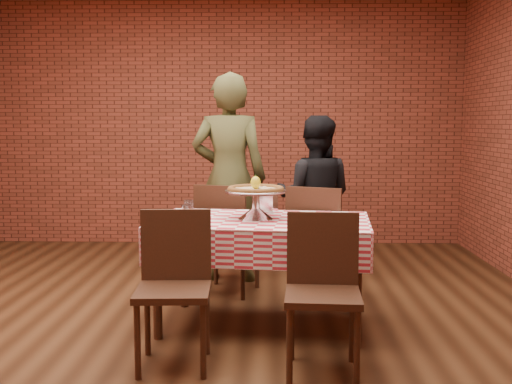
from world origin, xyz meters
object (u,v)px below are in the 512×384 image
diner_olive (229,178)px  chair_near_left (173,291)px  pizza_stand (256,205)px  chair_far_left (229,238)px  chair_far_right (321,242)px  table (262,273)px  pizza (256,190)px  diner_black (315,197)px  water_glass_right (189,207)px  water_glass_left (187,213)px  condiment_caddy (269,203)px  chair_near_right (323,296)px

diner_olive → chair_near_left: bearing=88.8°
pizza_stand → chair_far_left: 0.95m
chair_far_left → chair_far_right: bearing=-176.6°
table → pizza_stand: 0.48m
pizza → diner_black: bearing=69.3°
water_glass_right → water_glass_left: bearing=-85.3°
condiment_caddy → diner_olive: bearing=136.9°
diner_olive → diner_black: (0.78, 0.09, -0.19)m
pizza → chair_far_left: 0.99m
table → chair_far_left: (-0.29, 0.84, 0.09)m
pizza → diner_olive: (-0.27, 1.24, -0.03)m
table → diner_black: size_ratio=0.98×
table → chair_near_left: bearing=-124.2°
condiment_caddy → chair_far_left: (-0.34, 0.54, -0.37)m
chair_near_left → chair_far_right: (0.97, 1.41, 0.01)m
chair_near_right → chair_far_left: size_ratio=0.98×
pizza_stand → diner_olive: 1.27m
table → condiment_caddy: bearing=80.7°
table → chair_far_left: bearing=109.0°
chair_near_left → chair_far_left: bearing=79.5°
condiment_caddy → chair_near_right: condiment_caddy is taller
chair_far_left → water_glass_right: bearing=86.2°
table → chair_far_right: size_ratio=1.57×
water_glass_left → water_glass_right: same height
pizza → condiment_caddy: 0.32m
water_glass_right → condiment_caddy: 0.59m
table → water_glass_right: size_ratio=13.54×
table → pizza: pizza is taller
chair_far_right → chair_far_left: bearing=9.2°
water_glass_left → water_glass_right: 0.25m
pizza_stand → diner_black: bearing=69.3°
chair_far_right → diner_black: diner_black is taller
pizza_stand → chair_near_left: pizza_stand is taller
condiment_caddy → pizza: bearing=-81.7°
chair_near_left → chair_near_right: (0.86, -0.08, -0.00)m
pizza → condiment_caddy: pizza is taller
water_glass_left → water_glass_right: (-0.02, 0.25, 0.00)m
water_glass_right → condiment_caddy: bearing=11.4°
chair_near_left → chair_far_right: 1.71m
pizza_stand → diner_black: size_ratio=0.30×
pizza → diner_black: 1.45m
chair_near_right → chair_near_left: bearing=178.5°
water_glass_right → pizza_stand: bearing=-18.4°
water_glass_right → chair_near_left: size_ratio=0.12×
chair_far_right → chair_near_left: bearing=77.6°
pizza_stand → condiment_caddy: 0.29m
chair_far_right → pizza: bearing=74.1°
water_glass_left → chair_near_left: size_ratio=0.12×
pizza → chair_near_right: bearing=-64.3°
pizza → condiment_caddy: bearing=72.0°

